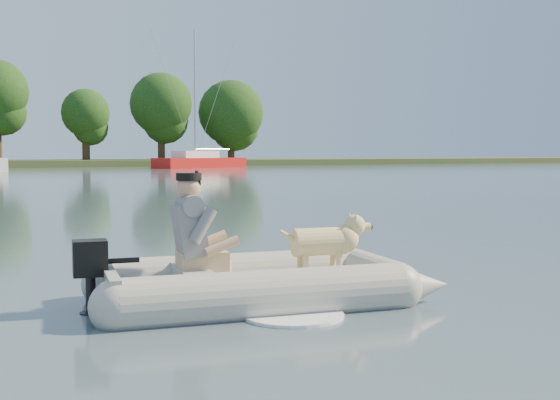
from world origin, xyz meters
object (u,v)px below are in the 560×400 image
man (191,226)px  sailboat (199,162)px  dog (320,247)px  dinghy (262,243)px

man → sailboat: 53.22m
man → dog: bearing=0.0°
dinghy → dog: 0.57m
dog → sailboat: size_ratio=0.07×
sailboat → man: bearing=-131.4°
man → dog: (1.16, -0.19, -0.23)m
dinghy → dog: size_ratio=5.10×
dinghy → dog: (0.56, -0.05, -0.06)m
sailboat → dinghy: bearing=-130.8°
dinghy → man: 0.63m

